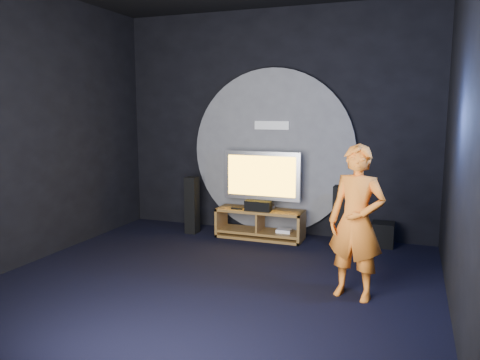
% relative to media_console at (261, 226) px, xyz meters
% --- Properties ---
extents(floor, '(5.00, 5.00, 0.00)m').
position_rel_media_console_xyz_m(floor, '(0.06, -2.05, -0.20)').
color(floor, black).
rests_on(floor, ground).
extents(back_wall, '(5.00, 0.04, 3.50)m').
position_rel_media_console_xyz_m(back_wall, '(0.06, 0.45, 1.55)').
color(back_wall, black).
rests_on(back_wall, ground).
extents(front_wall, '(5.00, 0.04, 3.50)m').
position_rel_media_console_xyz_m(front_wall, '(0.06, -4.55, 1.55)').
color(front_wall, black).
rests_on(front_wall, ground).
extents(left_wall, '(0.04, 5.00, 3.50)m').
position_rel_media_console_xyz_m(left_wall, '(-2.44, -2.05, 1.55)').
color(left_wall, black).
rests_on(left_wall, ground).
extents(right_wall, '(0.04, 5.00, 3.50)m').
position_rel_media_console_xyz_m(right_wall, '(2.56, -2.05, 1.55)').
color(right_wall, black).
rests_on(right_wall, ground).
extents(wall_disc_panel, '(2.60, 0.11, 2.60)m').
position_rel_media_console_xyz_m(wall_disc_panel, '(0.06, 0.39, 1.11)').
color(wall_disc_panel, '#515156').
rests_on(wall_disc_panel, ground).
extents(media_console, '(1.34, 0.45, 0.45)m').
position_rel_media_console_xyz_m(media_console, '(0.00, 0.00, 0.00)').
color(media_console, '#9D6830').
rests_on(media_console, ground).
extents(tv, '(1.20, 0.22, 0.88)m').
position_rel_media_console_xyz_m(tv, '(-0.01, 0.07, 0.74)').
color(tv, silver).
rests_on(tv, media_console).
extents(center_speaker, '(0.40, 0.15, 0.15)m').
position_rel_media_console_xyz_m(center_speaker, '(-0.01, -0.11, 0.33)').
color(center_speaker, black).
rests_on(center_speaker, media_console).
extents(remote, '(0.18, 0.05, 0.02)m').
position_rel_media_console_xyz_m(remote, '(-0.34, -0.12, 0.27)').
color(remote, black).
rests_on(remote, media_console).
extents(tower_speaker_left, '(0.18, 0.20, 0.90)m').
position_rel_media_console_xyz_m(tower_speaker_left, '(-1.12, -0.09, 0.26)').
color(tower_speaker_left, black).
rests_on(tower_speaker_left, ground).
extents(tower_speaker_right, '(0.18, 0.20, 0.90)m').
position_rel_media_console_xyz_m(tower_speaker_right, '(1.22, -0.14, 0.26)').
color(tower_speaker_right, black).
rests_on(tower_speaker_right, ground).
extents(subwoofer, '(0.32, 0.32, 0.35)m').
position_rel_media_console_xyz_m(subwoofer, '(1.79, 0.20, -0.02)').
color(subwoofer, black).
rests_on(subwoofer, ground).
extents(player, '(0.67, 0.52, 1.62)m').
position_rel_media_console_xyz_m(player, '(1.63, -1.84, 0.62)').
color(player, orange).
rests_on(player, ground).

